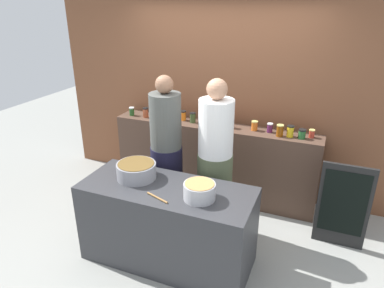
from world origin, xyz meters
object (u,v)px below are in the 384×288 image
at_px(preserve_jar_9, 230,123).
at_px(cook_in_cap, 215,168).
at_px(preserve_jar_5, 193,118).
at_px(preserve_jar_13, 290,131).
at_px(preserve_jar_10, 255,126).
at_px(cooking_pot_left, 136,171).
at_px(preserve_jar_12, 280,131).
at_px(preserve_jar_8, 223,121).
at_px(chalkboard_sign, 343,206).
at_px(preserve_jar_11, 270,128).
at_px(wooden_spoon, 157,198).
at_px(preserve_jar_1, 146,112).
at_px(preserve_jar_0, 132,111).
at_px(preserve_jar_7, 214,122).
at_px(preserve_jar_15, 312,133).
at_px(preserve_jar_2, 158,115).
at_px(preserve_jar_3, 165,116).
at_px(preserve_jar_4, 183,115).
at_px(cooking_pot_center, 199,191).
at_px(cook_with_tongs, 167,161).
at_px(preserve_jar_14, 302,134).
at_px(preserve_jar_6, 206,119).

distance_m(preserve_jar_9, cook_in_cap, 0.82).
height_order(preserve_jar_5, preserve_jar_13, preserve_jar_13).
relative_size(preserve_jar_10, cooking_pot_left, 0.30).
distance_m(preserve_jar_12, cook_in_cap, 0.94).
height_order(preserve_jar_8, preserve_jar_10, preserve_jar_8).
height_order(preserve_jar_10, chalkboard_sign, preserve_jar_10).
bearing_deg(preserve_jar_11, wooden_spoon, -112.90).
height_order(preserve_jar_1, preserve_jar_5, same).
bearing_deg(preserve_jar_0, preserve_jar_9, 1.39).
relative_size(preserve_jar_7, preserve_jar_15, 1.34).
xyz_separation_m(preserve_jar_8, cooking_pot_left, (-0.47, -1.38, -0.15)).
bearing_deg(preserve_jar_7, preserve_jar_2, 179.35).
height_order(preserve_jar_5, preserve_jar_7, preserve_jar_5).
height_order(preserve_jar_1, preserve_jar_3, preserve_jar_1).
height_order(preserve_jar_0, cook_in_cap, cook_in_cap).
height_order(preserve_jar_1, preserve_jar_4, preserve_jar_1).
height_order(preserve_jar_4, preserve_jar_12, preserve_jar_12).
relative_size(preserve_jar_2, cooking_pot_left, 0.30).
height_order(preserve_jar_4, cooking_pot_center, preserve_jar_4).
bearing_deg(preserve_jar_0, cook_with_tongs, -40.58).
relative_size(preserve_jar_15, chalkboard_sign, 0.10).
bearing_deg(cooking_pot_left, cook_in_cap, 40.68).
bearing_deg(preserve_jar_2, preserve_jar_1, -177.66).
bearing_deg(preserve_jar_7, preserve_jar_13, 0.35).
height_order(preserve_jar_5, cooking_pot_center, preserve_jar_5).
xyz_separation_m(preserve_jar_4, preserve_jar_14, (1.54, -0.08, -0.01)).
distance_m(cook_with_tongs, cook_in_cap, 0.56).
xyz_separation_m(preserve_jar_14, chalkboard_sign, (0.54, -0.44, -0.59)).
bearing_deg(preserve_jar_1, preserve_jar_15, 2.03).
relative_size(preserve_jar_7, cooking_pot_left, 0.34).
height_order(preserve_jar_4, preserve_jar_14, preserve_jar_4).
relative_size(preserve_jar_2, preserve_jar_14, 1.04).
relative_size(preserve_jar_3, chalkboard_sign, 0.11).
relative_size(preserve_jar_11, preserve_jar_12, 0.79).
height_order(preserve_jar_9, cook_in_cap, cook_in_cap).
distance_m(preserve_jar_3, preserve_jar_11, 1.39).
bearing_deg(preserve_jar_13, wooden_spoon, -120.85).
bearing_deg(wooden_spoon, preserve_jar_0, 127.50).
bearing_deg(preserve_jar_0, preserve_jar_7, -0.07).
xyz_separation_m(preserve_jar_13, cook_in_cap, (-0.67, -0.75, -0.27)).
bearing_deg(preserve_jar_6, preserve_jar_0, -177.55).
height_order(preserve_jar_5, preserve_jar_15, preserve_jar_5).
bearing_deg(preserve_jar_13, preserve_jar_9, 177.68).
relative_size(preserve_jar_0, cook_in_cap, 0.06).
xyz_separation_m(preserve_jar_2, preserve_jar_14, (1.87, -0.01, -0.00)).
relative_size(preserve_jar_2, preserve_jar_12, 0.82).
height_order(preserve_jar_11, preserve_jar_13, preserve_jar_13).
bearing_deg(preserve_jar_3, preserve_jar_8, 5.61).
xyz_separation_m(preserve_jar_3, wooden_spoon, (0.70, -1.58, -0.21)).
xyz_separation_m(preserve_jar_2, preserve_jar_5, (0.49, 0.04, 0.01)).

